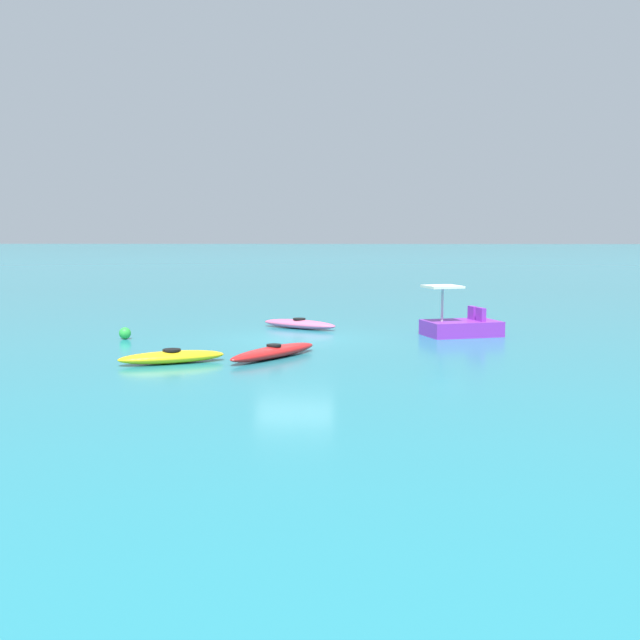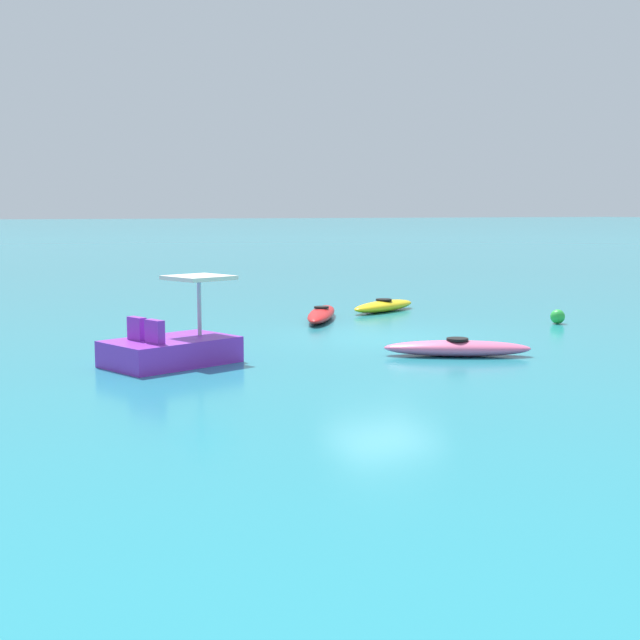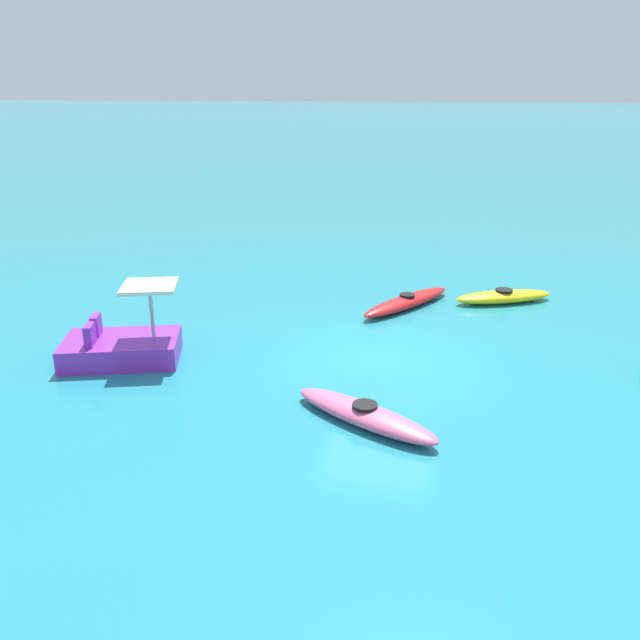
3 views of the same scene
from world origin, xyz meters
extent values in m
plane|color=teal|center=(0.00, 0.00, 0.00)|extent=(600.00, 600.00, 0.00)
ellipsoid|color=yellow|center=(4.68, -2.78, 0.16)|extent=(1.82, 2.81, 0.32)
cylinder|color=black|center=(4.68, -2.78, 0.35)|extent=(0.62, 0.62, 0.05)
ellipsoid|color=pink|center=(-2.85, -0.07, 0.16)|extent=(2.05, 2.95, 0.32)
cylinder|color=black|center=(-2.85, -0.07, 0.35)|extent=(0.60, 0.60, 0.05)
ellipsoid|color=red|center=(3.69, -0.23, 0.16)|extent=(3.22, 2.39, 0.32)
cylinder|color=black|center=(3.69, -0.23, 0.35)|extent=(0.56, 0.56, 0.05)
cube|color=purple|center=(-1.19, 5.44, 0.25)|extent=(2.17, 2.75, 0.50)
cube|color=purple|center=(-1.08, 6.06, 0.72)|extent=(0.47, 0.29, 0.44)
cube|color=purple|center=(-1.65, 5.87, 0.72)|extent=(0.47, 0.29, 0.44)
cylinder|color=#B2B2B7|center=(-0.97, 4.78, 1.05)|extent=(0.08, 0.08, 1.10)
cube|color=silver|center=(-0.97, 4.78, 1.64)|extent=(1.39, 1.39, 0.08)
sphere|color=green|center=(0.22, -5.42, 0.19)|extent=(0.38, 0.38, 0.38)
camera|label=1|loc=(23.70, 2.08, 3.28)|focal=42.22mm
camera|label=2|loc=(-17.33, 10.24, 2.94)|focal=49.05mm
camera|label=3|loc=(-12.79, -1.43, 5.51)|focal=36.18mm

